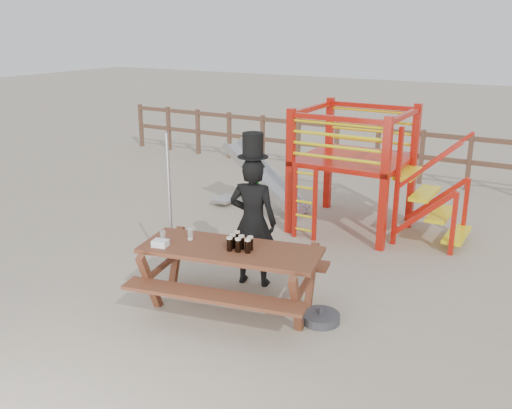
% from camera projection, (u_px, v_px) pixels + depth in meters
% --- Properties ---
extents(ground, '(60.00, 60.00, 0.00)m').
position_uv_depth(ground, '(230.00, 308.00, 7.12)').
color(ground, tan).
rests_on(ground, ground).
extents(back_fence, '(15.09, 0.09, 1.20)m').
position_uv_depth(back_fence, '(399.00, 148.00, 12.66)').
color(back_fence, brown).
rests_on(back_fence, ground).
extents(playground_fort, '(4.71, 1.84, 2.10)m').
position_uv_depth(playground_fort, '(349.00, 166.00, 9.69)').
color(playground_fort, red).
rests_on(playground_fort, ground).
extents(picnic_table, '(2.41, 1.89, 0.83)m').
position_uv_depth(picnic_table, '(231.00, 271.00, 6.90)').
color(picnic_table, brown).
rests_on(picnic_table, ground).
extents(man_with_hat, '(0.72, 0.55, 2.08)m').
position_uv_depth(man_with_hat, '(253.00, 218.00, 7.54)').
color(man_with_hat, black).
rests_on(man_with_hat, ground).
extents(metal_pole, '(0.05, 0.05, 2.06)m').
position_uv_depth(metal_pole, '(170.00, 210.00, 7.56)').
color(metal_pole, '#B2B2B7').
rests_on(metal_pole, ground).
extents(parasol_base, '(0.46, 0.46, 0.19)m').
position_uv_depth(parasol_base, '(321.00, 318.00, 6.78)').
color(parasol_base, '#39393E').
rests_on(parasol_base, ground).
extents(paper_bag, '(0.21, 0.18, 0.08)m').
position_uv_depth(paper_bag, '(160.00, 243.00, 6.84)').
color(paper_bag, white).
rests_on(paper_bag, picnic_table).
extents(stout_pints, '(0.32, 0.28, 0.17)m').
position_uv_depth(stout_pints, '(240.00, 243.00, 6.73)').
color(stout_pints, black).
rests_on(stout_pints, picnic_table).
extents(empty_glasses, '(0.31, 0.31, 0.15)m').
position_uv_depth(empty_glasses, '(177.00, 236.00, 7.01)').
color(empty_glasses, silver).
rests_on(empty_glasses, picnic_table).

